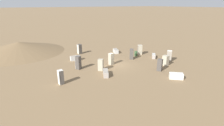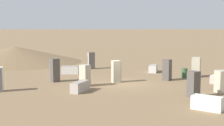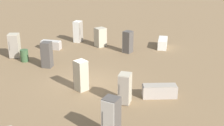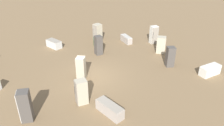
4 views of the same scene
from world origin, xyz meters
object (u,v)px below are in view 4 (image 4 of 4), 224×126
(discarded_fridge_9, at_px, (161,45))
(discarded_fridge_11, at_px, (81,68))
(discarded_fridge_8, at_px, (210,70))
(rusty_barrel, at_px, (96,41))
(discarded_fridge_0, at_px, (98,45))
(discarded_fridge_6, at_px, (170,57))
(discarded_fridge_12, at_px, (154,35))
(discarded_fridge_10, at_px, (25,106))
(discarded_fridge_2, at_px, (98,32))
(discarded_fridge_13, at_px, (110,109))
(discarded_fridge_5, at_px, (54,44))
(discarded_fridge_4, at_px, (126,39))
(discarded_fridge_1, at_px, (81,92))

(discarded_fridge_9, xyz_separation_m, discarded_fridge_11, (6.79, -4.86, 0.12))
(discarded_fridge_8, distance_m, rusty_barrel, 10.94)
(discarded_fridge_0, bearing_deg, discarded_fridge_9, -24.65)
(discarded_fridge_6, height_order, discarded_fridge_12, discarded_fridge_12)
(discarded_fridge_0, height_order, discarded_fridge_9, discarded_fridge_0)
(discarded_fridge_10, bearing_deg, discarded_fridge_6, -67.27)
(discarded_fridge_8, xyz_separation_m, discarded_fridge_9, (-2.87, -4.24, 0.39))
(discarded_fridge_2, distance_m, discarded_fridge_13, 11.85)
(discarded_fridge_11, distance_m, rusty_barrel, 6.57)
(discarded_fridge_5, xyz_separation_m, discarded_fridge_12, (-4.45, 9.10, 0.53))
(discarded_fridge_8, distance_m, discarded_fridge_13, 8.99)
(discarded_fridge_4, relative_size, discarded_fridge_13, 0.79)
(discarded_fridge_4, relative_size, discarded_fridge_11, 0.86)
(discarded_fridge_5, relative_size, discarded_fridge_9, 1.13)
(discarded_fridge_6, xyz_separation_m, discarded_fridge_12, (-4.56, -2.16, 0.05))
(discarded_fridge_11, bearing_deg, discarded_fridge_5, 127.54)
(discarded_fridge_9, relative_size, discarded_fridge_10, 0.81)
(discarded_fridge_8, bearing_deg, discarded_fridge_11, -114.88)
(discarded_fridge_1, distance_m, discarded_fridge_12, 11.76)
(discarded_fridge_6, distance_m, discarded_fridge_11, 7.37)
(discarded_fridge_10, height_order, discarded_fridge_13, discarded_fridge_10)
(discarded_fridge_5, height_order, discarded_fridge_12, discarded_fridge_12)
(discarded_fridge_4, distance_m, discarded_fridge_10, 13.39)
(discarded_fridge_10, height_order, discarded_fridge_12, discarded_fridge_10)
(discarded_fridge_1, xyz_separation_m, discarded_fridge_13, (0.39, 2.02, -0.47))
(discarded_fridge_9, distance_m, rusty_barrel, 6.45)
(discarded_fridge_4, distance_m, discarded_fridge_8, 9.08)
(discarded_fridge_13, bearing_deg, discarded_fridge_5, -102.96)
(discarded_fridge_5, bearing_deg, discarded_fridge_0, 110.77)
(discarded_fridge_1, distance_m, discarded_fridge_13, 2.12)
(discarded_fridge_13, bearing_deg, discarded_fridge_6, -171.82)
(discarded_fridge_6, relative_size, rusty_barrel, 1.96)
(discarded_fridge_13, bearing_deg, discarded_fridge_4, -140.73)
(discarded_fridge_9, height_order, discarded_fridge_12, discarded_fridge_12)
(discarded_fridge_11, bearing_deg, discarded_fridge_4, 70.03)
(discarded_fridge_10, distance_m, discarded_fridge_11, 5.14)
(discarded_fridge_0, xyz_separation_m, discarded_fridge_8, (0.55, 9.60, -0.50))
(discarded_fridge_4, distance_m, discarded_fridge_6, 6.23)
(discarded_fridge_2, bearing_deg, rusty_barrel, 135.06)
(discarded_fridge_8, xyz_separation_m, rusty_barrel, (-2.45, -10.66, 0.04))
(discarded_fridge_2, relative_size, discarded_fridge_5, 1.02)
(discarded_fridge_8, height_order, discarded_fridge_12, discarded_fridge_12)
(discarded_fridge_12, xyz_separation_m, discarded_fridge_13, (11.89, -0.45, -0.55))
(discarded_fridge_6, bearing_deg, discarded_fridge_13, -135.28)
(discarded_fridge_2, bearing_deg, discarded_fridge_9, -158.08)
(discarded_fridge_1, distance_m, discarded_fridge_4, 10.80)
(rusty_barrel, bearing_deg, discarded_fridge_5, -62.73)
(discarded_fridge_11, bearing_deg, discarded_fridge_12, 54.41)
(discarded_fridge_2, bearing_deg, discarded_fridge_4, -140.45)
(discarded_fridge_5, xyz_separation_m, discarded_fridge_6, (0.11, 11.26, 0.48))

